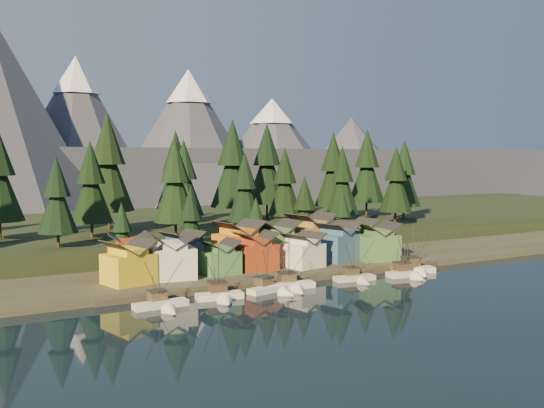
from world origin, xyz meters
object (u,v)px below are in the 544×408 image
boat_0 (163,298)px  boat_4 (357,273)px  boat_6 (416,262)px  house_front_0 (128,261)px  house_back_1 (182,250)px  house_back_0 (129,253)px  boat_5 (409,268)px  boat_2 (273,283)px  boat_3 (292,279)px  house_front_1 (172,255)px  boat_1 (221,288)px

boat_0 → boat_4: boat_0 is taller
boat_6 → house_front_0: (-61.08, 13.59, 3.44)m
boat_6 → house_back_1: 51.86m
boat_4 → house_back_1: 37.75m
boat_0 → house_back_0: size_ratio=1.16×
boat_0 → house_front_0: 16.90m
house_front_0 → house_back_1: bearing=15.9°
boat_5 → boat_6: 4.91m
boat_2 → house_front_0: size_ratio=1.04×
boat_0 → boat_5: boat_5 is taller
boat_0 → boat_3: size_ratio=0.96×
boat_2 → house_back_1: (-9.75, 22.98, 4.05)m
boat_3 → boat_6: bearing=11.1°
boat_5 → house_back_1: size_ratio=1.19×
boat_2 → boat_3: size_ratio=0.95×
boat_4 → house_front_0: (-44.32, 14.11, 4.12)m
boat_0 → boat_6: size_ratio=0.86×
boat_2 → house_front_1: house_front_1 is taller
boat_5 → house_back_0: house_back_0 is taller
boat_2 → house_back_1: size_ratio=1.16×
boat_4 → house_front_1: 38.38m
boat_3 → house_back_0: 34.32m
boat_0 → boat_1: 11.37m
boat_5 → house_back_0: size_ratio=1.19×
boat_1 → boat_3: (15.95, 1.42, -0.19)m
boat_5 → house_front_1: size_ratio=1.10×
boat_3 → house_back_0: house_back_0 is taller
boat_6 → house_back_0: 62.67m
house_back_0 → boat_1: bearing=-57.1°
boat_0 → boat_5: (55.60, 0.28, 0.28)m
boat_0 → boat_1: boat_1 is taller
boat_1 → house_back_0: 25.60m
boat_0 → boat_6: bearing=0.9°
house_front_1 → house_back_0: house_front_1 is taller
boat_6 → house_back_0: bearing=178.6°
boat_6 → house_front_1: (-51.83, 14.47, 3.68)m
boat_1 → house_back_0: house_back_0 is taller
boat_2 → boat_4: (20.41, 0.65, -0.04)m
house_back_0 → house_front_0: bearing=-97.5°
house_front_0 → house_front_1: house_front_1 is taller
boat_4 → boat_6: 16.78m
boat_1 → boat_6: 48.54m
house_back_1 → house_front_0: bearing=-163.6°
boat_0 → house_back_0: bearing=85.9°
house_back_1 → boat_6: bearing=-38.7°
house_back_1 → boat_3: bearing=-70.8°
boat_2 → boat_5: (32.94, -1.30, 0.24)m
boat_0 → house_front_0: house_front_0 is taller
boat_1 → boat_4: (31.74, 1.32, -0.36)m
boat_6 → house_back_1: (-46.92, 21.81, 3.41)m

